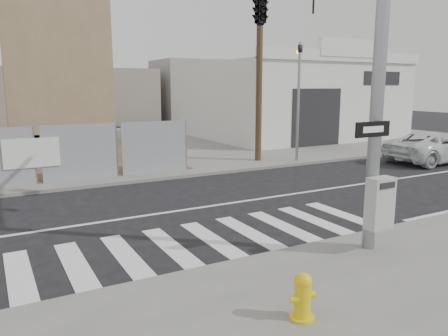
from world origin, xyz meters
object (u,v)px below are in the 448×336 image
fire_hydrant (303,296)px  suv (437,147)px  traffic_cone_d (47,171)px  auto_shop (291,100)px  signal_pole (293,30)px

fire_hydrant → suv: bearing=52.7°
suv → traffic_cone_d: 16.70m
traffic_cone_d → auto_shop: bearing=25.0°
fire_hydrant → traffic_cone_d: size_ratio=0.90×
fire_hydrant → suv: suv is taller
signal_pole → auto_shop: bearing=52.5°
auto_shop → traffic_cone_d: auto_shop is taller
auto_shop → suv: bearing=-91.1°
signal_pole → auto_shop: (11.50, 15.01, -2.25)m
traffic_cone_d → signal_pole: bearing=-55.5°
signal_pole → auto_shop: size_ratio=0.58×
fire_hydrant → suv: (14.32, 8.11, 0.24)m
fire_hydrant → suv: size_ratio=0.14×
fire_hydrant → traffic_cone_d: 11.82m
auto_shop → suv: auto_shop is taller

